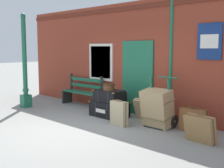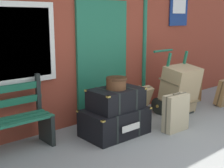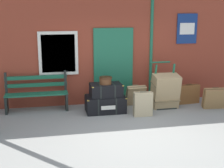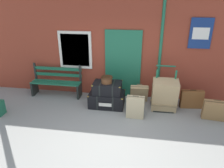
# 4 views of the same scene
# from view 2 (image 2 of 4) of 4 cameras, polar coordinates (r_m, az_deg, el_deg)

# --- Properties ---
(brick_facade) EXTENTS (10.40, 0.35, 3.20)m
(brick_facade) POSITION_cam_2_polar(r_m,az_deg,el_deg) (5.46, -3.17, 10.16)
(brick_facade) COLOR brown
(brick_facade) RESTS_ON ground
(steamer_trunk_base) EXTENTS (1.01, 0.69, 0.43)m
(steamer_trunk_base) POSITION_cam_2_polar(r_m,az_deg,el_deg) (4.80, 0.53, -7.08)
(steamer_trunk_base) COLOR black
(steamer_trunk_base) RESTS_ON ground
(steamer_trunk_middle) EXTENTS (0.82, 0.56, 0.33)m
(steamer_trunk_middle) POSITION_cam_2_polar(r_m,az_deg,el_deg) (4.70, 0.77, -2.79)
(steamer_trunk_middle) COLOR black
(steamer_trunk_middle) RESTS_ON steamer_trunk_base
(round_hatbox) EXTENTS (0.32, 0.32, 0.18)m
(round_hatbox) POSITION_cam_2_polar(r_m,az_deg,el_deg) (4.61, 0.80, 0.32)
(round_hatbox) COLOR brown
(round_hatbox) RESTS_ON steamer_trunk_middle
(porters_trolley) EXTENTS (0.71, 0.61, 1.20)m
(porters_trolley) POSITION_cam_2_polar(r_m,az_deg,el_deg) (6.03, 11.14, -2.61)
(porters_trolley) COLOR black
(porters_trolley) RESTS_ON ground
(large_brown_trunk) EXTENTS (0.70, 0.58, 0.94)m
(large_brown_trunk) POSITION_cam_2_polar(r_m,az_deg,el_deg) (5.88, 12.57, -1.07)
(large_brown_trunk) COLOR tan
(large_brown_trunk) RESTS_ON ground
(suitcase_tan) EXTENTS (0.64, 0.22, 0.57)m
(suitcase_tan) POSITION_cam_2_polar(r_m,az_deg,el_deg) (6.72, 14.66, -1.29)
(suitcase_tan) COLOR brown
(suitcase_tan) RESTS_ON ground
(suitcase_brown) EXTENTS (0.55, 0.37, 0.58)m
(suitcase_brown) POSITION_cam_2_polar(r_m,az_deg,el_deg) (5.65, 4.98, -3.32)
(suitcase_brown) COLOR tan
(suitcase_brown) RESTS_ON ground
(suitcase_beige) EXTENTS (0.47, 0.21, 0.64)m
(suitcase_beige) POSITION_cam_2_polar(r_m,az_deg,el_deg) (5.03, 11.86, -5.31)
(suitcase_beige) COLOR tan
(suitcase_beige) RESTS_ON ground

